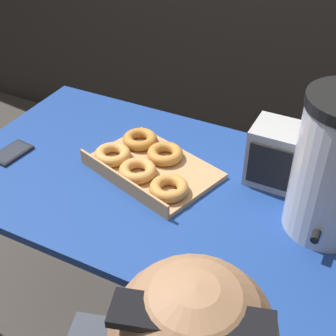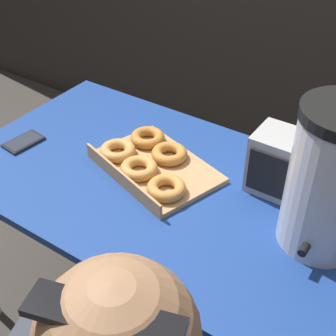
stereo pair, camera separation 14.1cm
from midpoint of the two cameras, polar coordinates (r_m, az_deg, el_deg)
ground_plane at (r=2.02m, az=-1.28°, el=-19.44°), size 12.00×12.00×0.00m
folding_table at (r=1.47m, az=-1.66°, el=-3.80°), size 1.43×0.77×0.77m
donut_box at (r=1.50m, az=-5.25°, el=0.38°), size 0.46×0.38×0.05m
cell_phone at (r=1.68m, az=-20.83°, el=1.65°), size 0.09×0.14×0.01m
space_heater at (r=1.43m, az=10.27°, el=1.53°), size 0.15×0.14×0.19m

